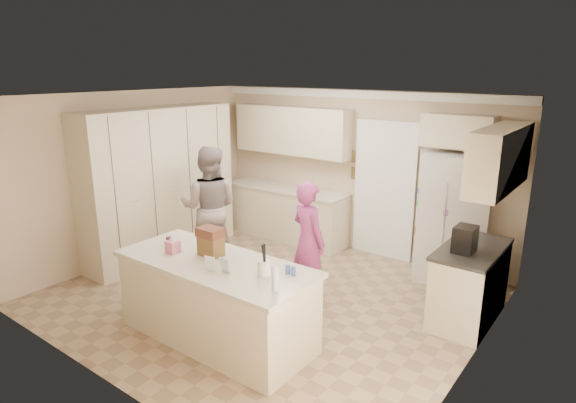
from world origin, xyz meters
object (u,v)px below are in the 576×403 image
Objects in this scene: coffee_maker at (465,239)px; utensil_crock at (264,268)px; refrigerator at (450,217)px; tissue_box at (173,247)px; island_base at (216,302)px; teen_girl at (308,241)px; dollhouse_body at (211,246)px; teen_boy at (210,207)px.

coffee_maker is 2.00× the size of utensil_crock.
refrigerator is 12.86× the size of tissue_box.
island_base is 14.67× the size of utensil_crock.
teen_girl reaches higher than island_base.
dollhouse_body reaches higher than island_base.
teen_girl is at bearing 73.50° from dollhouse_body.
coffee_maker is at bearing 52.88° from utensil_crock.
utensil_crock is at bearing 7.13° from tissue_box.
utensil_crock reaches higher than island_base.
teen_girl is at bearing 106.50° from utensil_crock.
teen_girl is at bearing 80.34° from island_base.
teen_girl reaches higher than tissue_box.
island_base is 2.19m from teen_boy.
dollhouse_body is at bearing -140.75° from refrigerator.
refrigerator is 6.92× the size of dollhouse_body.
teen_girl is at bearing 146.56° from teen_boy.
refrigerator is 3.21m from utensil_crock.
refrigerator is at bearing 62.14° from dollhouse_body.
refrigerator is at bearing 65.10° from island_base.
tissue_box is 1.85m from teen_boy.
utensil_crock is at bearing -127.58° from refrigerator.
tissue_box reaches higher than island_base.
tissue_box is at bearing -169.70° from island_base.
coffee_maker reaches higher than utensil_crock.
teen_girl is (0.39, 1.33, -0.25)m from dollhouse_body.
utensil_crock is 1.45m from teen_girl.
teen_girl is (-0.41, 1.38, -0.21)m from utensil_crock.
utensil_crock is 0.58× the size of dollhouse_body.
teen_boy reaches higher than island_base.
tissue_box is at bearing 82.36° from teen_girl.
teen_boy reaches higher than teen_girl.
tissue_box is at bearing -153.43° from dollhouse_body.
dollhouse_body is at bearing 93.31° from teen_girl.
refrigerator is 3.48m from teen_boy.
island_base is 0.79m from tissue_box.
refrigerator is 3.51m from island_base.
island_base is 1.20× the size of teen_boy.
teen_girl reaches higher than dollhouse_body.
tissue_box is at bearing -142.43° from coffee_maker.
coffee_maker is 1.15× the size of dollhouse_body.
dollhouse_body is at bearing 103.72° from teen_boy.
dollhouse_body is (0.40, 0.20, 0.04)m from tissue_box.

